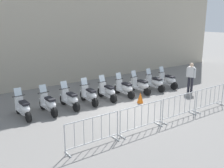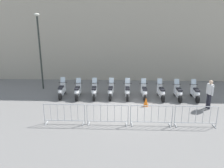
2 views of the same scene
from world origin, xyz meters
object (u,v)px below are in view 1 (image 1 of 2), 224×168
officer_near_row_end (191,76)px  barrier_segment_0 (93,132)px  motorcycle_8 (168,80)px  motorcycle_3 (90,95)px  barrier_segment_2 (180,107)px  barrier_segment_1 (142,118)px  motorcycle_2 (70,99)px  motorcycle_5 (125,89)px  motorcycle_7 (155,83)px  motorcycle_1 (49,104)px  barrier_segment_3 (210,98)px  traffic_cone (140,98)px  motorcycle_4 (108,92)px  motorcycle_0 (23,108)px  motorcycle_6 (140,86)px

officer_near_row_end → barrier_segment_0: bearing=-168.3°
motorcycle_8 → barrier_segment_0: motorcycle_8 is taller
motorcycle_3 → barrier_segment_2: 4.46m
motorcycle_3 → barrier_segment_2: (1.88, -4.05, 0.07)m
barrier_segment_1 → barrier_segment_0: bearing=175.5°
motorcycle_2 → motorcycle_5: same height
motorcycle_7 → barrier_segment_2: (-2.50, -3.58, 0.07)m
motorcycle_1 → motorcycle_8: same height
motorcycle_1 → motorcycle_2: same height
barrier_segment_3 → traffic_cone: (-1.96, 2.69, -0.25)m
motorcycle_4 → officer_near_row_end: (4.58, -1.93, 0.53)m
motorcycle_0 → motorcycle_6: 6.60m
motorcycle_5 → barrier_segment_3: 4.40m
motorcycle_1 → barrier_segment_1: bearing=-64.2°
motorcycle_2 → barrier_segment_3: 6.67m
motorcycle_3 → motorcycle_5: size_ratio=1.00×
motorcycle_3 → barrier_segment_0: size_ratio=0.83×
motorcycle_0 → barrier_segment_3: size_ratio=0.83×
officer_near_row_end → motorcycle_1: bearing=165.2°
motorcycle_7 → barrier_segment_3: size_ratio=0.83×
motorcycle_8 → barrier_segment_2: (-3.59, -3.50, 0.07)m
motorcycle_1 → officer_near_row_end: size_ratio=1.00×
motorcycle_1 → barrier_segment_1: 4.38m
barrier_segment_1 → motorcycle_1: bearing=115.8°
motorcycle_5 → barrier_segment_3: bearing=-65.2°
motorcycle_2 → motorcycle_3: same height
motorcycle_1 → motorcycle_5: same height
barrier_segment_3 → motorcycle_8: bearing=68.7°
motorcycle_3 → barrier_segment_2: bearing=-65.1°
motorcycle_6 → barrier_segment_2: bearing=-110.8°
motorcycle_0 → motorcycle_7: bearing=-5.4°
barrier_segment_3 → officer_near_row_end: bearing=53.3°
motorcycle_2 → barrier_segment_2: size_ratio=0.83×
motorcycle_3 → motorcycle_0: bearing=175.4°
motorcycle_0 → barrier_segment_2: bearing=-39.9°
motorcycle_2 → motorcycle_4: (2.19, -0.13, 0.00)m
motorcycle_1 → motorcycle_6: bearing=-4.1°
traffic_cone → officer_near_row_end: bearing=-7.8°
barrier_segment_0 → officer_near_row_end: (8.13, 1.69, 0.46)m
motorcycle_3 → barrier_segment_3: 5.84m
barrier_segment_2 → officer_near_row_end: 4.33m
traffic_cone → barrier_segment_1: bearing=-135.1°
motorcycle_6 → barrier_segment_1: motorcycle_6 is taller
motorcycle_6 → motorcycle_0: bearing=174.8°
motorcycle_8 → traffic_cone: size_ratio=3.14×
motorcycle_3 → barrier_segment_3: size_ratio=0.83×
motorcycle_3 → officer_near_row_end: bearing=-19.6°
motorcycle_7 → motorcycle_0: bearing=174.6°
motorcycle_3 → motorcycle_8: same height
motorcycle_0 → motorcycle_4: (4.38, -0.35, 0.00)m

